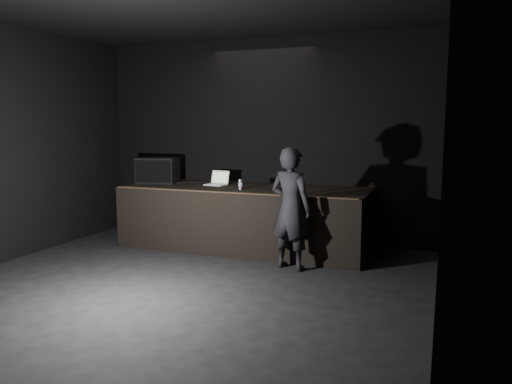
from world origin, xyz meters
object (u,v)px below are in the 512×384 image
at_px(beer_can, 240,184).
at_px(person, 291,208).
at_px(laptop, 218,181).
at_px(stage_monitor, 158,170).
at_px(stage_riser, 246,217).

xyz_separation_m(beer_can, person, (1.02, -0.63, -0.22)).
bearing_deg(laptop, stage_monitor, -166.35).
distance_m(laptop, beer_can, 0.76).
bearing_deg(stage_riser, stage_monitor, 179.58).
bearing_deg(laptop, stage_riser, -5.63).
xyz_separation_m(stage_monitor, laptop, (1.10, 0.12, -0.16)).
xyz_separation_m(stage_monitor, beer_can, (1.71, -0.33, -0.14)).
bearing_deg(stage_riser, laptop, 166.95).
bearing_deg(stage_monitor, stage_riser, -11.97).
distance_m(stage_riser, laptop, 0.81).
bearing_deg(beer_can, person, -31.72).
xyz_separation_m(stage_riser, laptop, (-0.57, 0.13, 0.56)).
distance_m(stage_monitor, laptop, 1.12).
bearing_deg(beer_can, stage_riser, 96.64).
relative_size(stage_riser, beer_can, 24.28).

